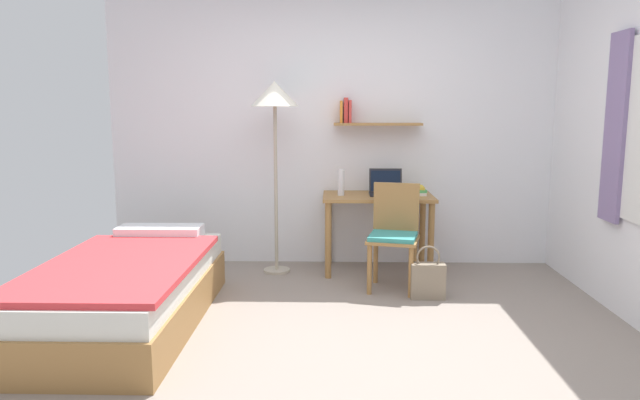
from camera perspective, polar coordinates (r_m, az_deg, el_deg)
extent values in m
plane|color=gray|center=(3.81, 2.32, -13.97)|extent=(5.28, 5.28, 0.00)
cube|color=white|center=(5.54, 2.08, 7.05)|extent=(4.40, 0.05, 2.60)
cube|color=#9E703D|center=(5.41, 5.71, 7.48)|extent=(0.81, 0.22, 0.02)
cube|color=orange|center=(5.42, 2.14, 8.71)|extent=(0.02, 0.15, 0.20)
cube|color=#D13D38|center=(5.43, 2.58, 8.86)|extent=(0.04, 0.13, 0.23)
cube|color=#D13D38|center=(5.42, 2.99, 8.73)|extent=(0.03, 0.15, 0.21)
cube|color=gray|center=(4.69, 27.16, 6.35)|extent=(0.03, 0.28, 1.36)
cube|color=#9E703D|center=(4.27, -18.41, -9.84)|extent=(0.96, 2.00, 0.28)
cube|color=silver|center=(4.21, -18.56, -7.00)|extent=(0.92, 1.94, 0.16)
cube|color=#DB383D|center=(4.07, -19.20, -6.09)|extent=(0.98, 1.64, 0.04)
cube|color=white|center=(4.90, -15.54, -3.08)|extent=(0.67, 0.28, 0.10)
cube|color=#9E703D|center=(5.28, 5.75, 0.33)|extent=(1.00, 0.59, 0.03)
cylinder|color=#9E703D|center=(5.09, 0.81, -4.03)|extent=(0.06, 0.06, 0.68)
cylinder|color=#9E703D|center=(5.16, 10.91, -4.01)|extent=(0.06, 0.06, 0.68)
cylinder|color=#9E703D|center=(5.57, 0.87, -2.88)|extent=(0.06, 0.06, 0.68)
cylinder|color=#9E703D|center=(5.64, 10.09, -2.89)|extent=(0.06, 0.06, 0.68)
cube|color=#9E703D|center=(4.77, 7.24, -3.92)|extent=(0.48, 0.48, 0.03)
cube|color=teal|center=(4.77, 7.25, -3.57)|extent=(0.44, 0.44, 0.04)
cube|color=#9E703D|center=(4.90, 7.56, -0.64)|extent=(0.38, 0.12, 0.40)
cylinder|color=#9E703D|center=(4.69, 4.91, -6.87)|extent=(0.04, 0.04, 0.41)
cylinder|color=#9E703D|center=(4.65, 8.98, -7.08)|extent=(0.04, 0.04, 0.41)
cylinder|color=#9E703D|center=(5.01, 5.53, -5.87)|extent=(0.04, 0.04, 0.41)
cylinder|color=#9E703D|center=(4.97, 9.34, -6.06)|extent=(0.04, 0.04, 0.41)
cylinder|color=#B2A893|center=(5.38, -4.29, -6.95)|extent=(0.24, 0.24, 0.02)
cylinder|color=#B2A893|center=(5.22, -4.39, 1.04)|extent=(0.03, 0.03, 1.49)
cone|color=silver|center=(5.18, -4.50, 10.43)|extent=(0.42, 0.42, 0.22)
cube|color=black|center=(5.28, 6.57, 0.54)|extent=(0.31, 0.24, 0.01)
cube|color=black|center=(5.36, 6.50, 1.92)|extent=(0.30, 0.05, 0.22)
cube|color=black|center=(5.35, 6.50, 1.90)|extent=(0.27, 0.04, 0.19)
cylinder|color=silver|center=(5.22, 2.09, 1.76)|extent=(0.06, 0.06, 0.24)
cube|color=silver|center=(5.35, 9.62, 0.67)|extent=(0.14, 0.20, 0.03)
cube|color=#4CA856|center=(5.36, 9.52, 0.97)|extent=(0.17, 0.23, 0.03)
cube|color=gold|center=(5.36, 9.45, 1.24)|extent=(0.15, 0.21, 0.02)
cube|color=gray|center=(4.68, 10.59, -7.87)|extent=(0.27, 0.12, 0.28)
torus|color=gray|center=(4.63, 10.66, -5.60)|extent=(0.19, 0.02, 0.19)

